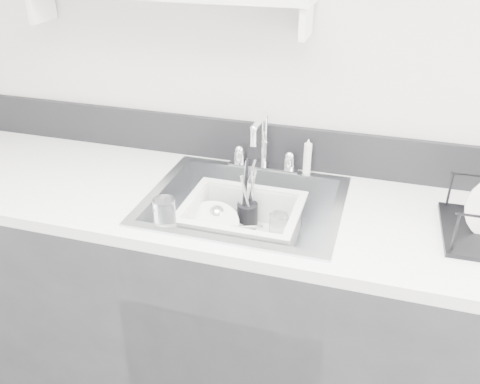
% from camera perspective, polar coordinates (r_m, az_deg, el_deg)
% --- Properties ---
extents(counter_run, '(3.20, 0.62, 0.92)m').
position_cam_1_polar(counter_run, '(1.94, 0.44, -12.88)').
color(counter_run, '#28282C').
rests_on(counter_run, ground).
extents(backsplash, '(3.20, 0.02, 0.16)m').
position_cam_1_polar(backsplash, '(1.90, 3.06, 5.35)').
color(backsplash, black).
rests_on(backsplash, counter_run).
extents(sink, '(0.64, 0.52, 0.20)m').
position_cam_1_polar(sink, '(1.72, 0.48, -3.62)').
color(sink, silver).
rests_on(sink, counter_run).
extents(faucet, '(0.26, 0.18, 0.23)m').
position_cam_1_polar(faucet, '(1.86, 2.65, 4.18)').
color(faucet, silver).
rests_on(faucet, counter_run).
extents(side_sprayer, '(0.03, 0.03, 0.14)m').
position_cam_1_polar(side_sprayer, '(1.84, 7.58, 3.95)').
color(side_sprayer, white).
rests_on(side_sprayer, counter_run).
extents(wash_tub, '(0.39, 0.32, 0.15)m').
position_cam_1_polar(wash_tub, '(1.72, 0.21, -3.75)').
color(wash_tub, white).
rests_on(wash_tub, sink).
extents(plate_stack, '(0.24, 0.24, 0.09)m').
position_cam_1_polar(plate_stack, '(1.75, -3.05, -4.43)').
color(plate_stack, white).
rests_on(plate_stack, wash_tub).
extents(utensil_cup, '(0.07, 0.07, 0.25)m').
position_cam_1_polar(utensil_cup, '(1.80, 0.82, -2.37)').
color(utensil_cup, black).
rests_on(utensil_cup, wash_tub).
extents(ladle, '(0.24, 0.27, 0.08)m').
position_cam_1_polar(ladle, '(1.74, -1.81, -4.16)').
color(ladle, silver).
rests_on(ladle, wash_tub).
extents(tumbler_in_tub, '(0.08, 0.08, 0.09)m').
position_cam_1_polar(tumbler_in_tub, '(1.74, 4.37, -3.91)').
color(tumbler_in_tub, white).
rests_on(tumbler_in_tub, wash_tub).
extents(tumbler_counter, '(0.07, 0.07, 0.09)m').
position_cam_1_polar(tumbler_counter, '(1.53, -8.49, -2.38)').
color(tumbler_counter, white).
rests_on(tumbler_counter, counter_run).
extents(bowl_small, '(0.14, 0.14, 0.04)m').
position_cam_1_polar(bowl_small, '(1.67, 2.08, -6.74)').
color(bowl_small, white).
rests_on(bowl_small, wash_tub).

